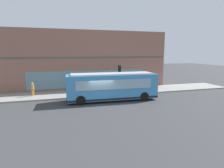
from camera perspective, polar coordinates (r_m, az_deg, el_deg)
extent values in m
plane|color=#38383A|center=(20.18, -3.63, -5.71)|extent=(120.00, 120.00, 0.00)
cube|color=gray|center=(24.80, -6.07, -2.66)|extent=(4.52, 40.00, 0.15)
cube|color=#8C5B4C|center=(30.12, -8.22, 7.41)|extent=(7.37, 23.77, 8.42)
cube|color=brown|center=(26.61, -7.17, 8.06)|extent=(0.36, 23.30, 0.24)
cube|color=slate|center=(26.77, -7.00, 1.56)|extent=(0.12, 16.64, 2.40)
cube|color=#3F8CC6|center=(20.83, 0.01, -0.69)|extent=(2.86, 10.08, 2.70)
cube|color=silver|center=(20.62, 0.01, 3.17)|extent=(2.45, 9.07, 0.12)
cube|color=#8CB2C6|center=(20.15, -13.86, -0.03)|extent=(2.20, 0.16, 1.20)
cube|color=#8CB2C6|center=(21.98, -0.79, 0.91)|extent=(0.36, 8.20, 1.00)
cube|color=#8CB2C6|center=(19.55, 0.91, -0.19)|extent=(0.36, 8.20, 1.00)
cube|color=black|center=(21.07, 0.01, -3.82)|extent=(2.90, 10.13, 0.20)
cylinder|color=black|center=(21.62, -10.05, -3.43)|extent=(0.34, 1.01, 1.00)
cylinder|color=black|center=(19.39, -9.56, -4.94)|extent=(0.34, 1.01, 1.00)
cylinder|color=black|center=(23.15, 7.51, -2.50)|extent=(0.34, 1.01, 1.00)
cylinder|color=black|center=(21.08, 9.80, -3.76)|extent=(0.34, 1.01, 1.00)
cylinder|color=black|center=(23.56, 1.99, 1.46)|extent=(0.14, 0.14, 3.66)
cube|color=black|center=(23.47, 2.45, 4.58)|extent=(0.32, 0.24, 0.90)
sphere|color=red|center=(23.49, 2.76, 5.26)|extent=(0.20, 0.20, 0.20)
sphere|color=yellow|center=(23.51, 2.75, 4.58)|extent=(0.20, 0.20, 0.20)
sphere|color=green|center=(23.54, 2.75, 3.90)|extent=(0.20, 0.20, 0.20)
cylinder|color=yellow|center=(25.00, 4.81, -1.72)|extent=(0.24, 0.24, 0.55)
sphere|color=yellow|center=(24.93, 4.82, -0.92)|extent=(0.22, 0.22, 0.22)
cylinder|color=yellow|center=(25.05, 5.17, -1.58)|extent=(0.10, 0.12, 0.10)
cylinder|color=yellow|center=(25.14, 4.67, -1.53)|extent=(0.12, 0.10, 0.10)
cylinder|color=#3359A5|center=(26.29, 1.92, -0.80)|extent=(0.14, 0.14, 0.84)
cylinder|color=#3359A5|center=(26.39, 2.23, -0.76)|extent=(0.14, 0.14, 0.84)
cylinder|color=#3F8C4C|center=(26.21, 2.09, 0.84)|extent=(0.32, 0.32, 0.67)
sphere|color=beige|center=(26.15, 2.09, 1.80)|extent=(0.23, 0.23, 0.23)
cylinder|color=#99994C|center=(24.42, -7.79, -1.69)|extent=(0.14, 0.14, 0.84)
cylinder|color=#99994C|center=(24.44, -8.21, -1.70)|extent=(0.14, 0.14, 0.84)
cylinder|color=gold|center=(24.29, -8.04, 0.05)|extent=(0.32, 0.32, 0.67)
sphere|color=brown|center=(24.22, -8.07, 1.10)|extent=(0.23, 0.23, 0.23)
cylinder|color=gold|center=(24.40, -23.17, -2.46)|extent=(0.14, 0.14, 0.80)
cylinder|color=gold|center=(24.51, -22.85, -2.38)|extent=(0.14, 0.14, 0.80)
cylinder|color=gold|center=(24.32, -23.12, -0.77)|extent=(0.32, 0.32, 0.63)
sphere|color=beige|center=(24.25, -23.19, 0.22)|extent=(0.22, 0.22, 0.22)
cylinder|color=black|center=(26.44, 11.44, -0.89)|extent=(0.14, 0.14, 0.87)
cylinder|color=black|center=(26.34, 11.11, -0.92)|extent=(0.14, 0.14, 0.87)
cylinder|color=#99994C|center=(26.26, 11.33, 0.77)|extent=(0.32, 0.32, 0.69)
sphere|color=beige|center=(26.20, 11.36, 1.77)|extent=(0.24, 0.24, 0.24)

